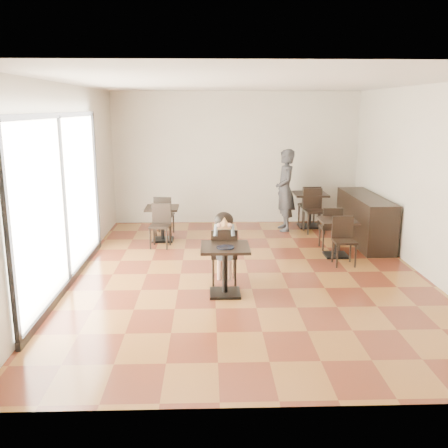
{
  "coord_description": "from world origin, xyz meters",
  "views": [
    {
      "loc": [
        -0.68,
        -8.25,
        2.81
      ],
      "look_at": [
        -0.43,
        -0.51,
        1.0
      ],
      "focal_mm": 40.0,
      "sensor_mm": 36.0,
      "label": 1
    }
  ],
  "objects_px": {
    "child_chair": "(224,255)",
    "chair_mid_b": "(345,242)",
    "cafe_table_mid": "(337,238)",
    "child_table": "(225,270)",
    "adult_patron": "(285,190)",
    "chair_mid_a": "(330,228)",
    "chair_back_b": "(314,211)",
    "chair_left_b": "(160,226)",
    "child": "(224,248)",
    "cafe_table_back": "(310,210)",
    "chair_left_a": "(164,215)",
    "cafe_table_left": "(162,224)",
    "chair_back_a": "(309,206)"
  },
  "relations": [
    {
      "from": "chair_back_b",
      "to": "chair_mid_a",
      "type": "bearing_deg",
      "value": -92.87
    },
    {
      "from": "adult_patron",
      "to": "chair_back_b",
      "type": "bearing_deg",
      "value": 64.43
    },
    {
      "from": "chair_back_a",
      "to": "chair_back_b",
      "type": "height_order",
      "value": "same"
    },
    {
      "from": "cafe_table_back",
      "to": "chair_mid_a",
      "type": "xyz_separation_m",
      "value": [
        0.04,
        -1.89,
        0.02
      ]
    },
    {
      "from": "child_chair",
      "to": "adult_patron",
      "type": "bearing_deg",
      "value": -113.32
    },
    {
      "from": "cafe_table_back",
      "to": "child_table",
      "type": "bearing_deg",
      "value": -116.35
    },
    {
      "from": "child_chair",
      "to": "child",
      "type": "relative_size",
      "value": 0.79
    },
    {
      "from": "chair_mid_b",
      "to": "chair_mid_a",
      "type": "bearing_deg",
      "value": 90.2
    },
    {
      "from": "cafe_table_back",
      "to": "chair_left_a",
      "type": "xyz_separation_m",
      "value": [
        -3.43,
        -0.6,
        0.03
      ]
    },
    {
      "from": "chair_left_a",
      "to": "chair_back_b",
      "type": "relative_size",
      "value": 0.89
    },
    {
      "from": "adult_patron",
      "to": "chair_back_a",
      "type": "bearing_deg",
      "value": 116.94
    },
    {
      "from": "child_table",
      "to": "cafe_table_mid",
      "type": "relative_size",
      "value": 1.07
    },
    {
      "from": "cafe_table_mid",
      "to": "chair_left_b",
      "type": "bearing_deg",
      "value": 168.0
    },
    {
      "from": "cafe_table_mid",
      "to": "child_chair",
      "type": "bearing_deg",
      "value": -147.45
    },
    {
      "from": "chair_mid_a",
      "to": "chair_back_b",
      "type": "bearing_deg",
      "value": -88.14
    },
    {
      "from": "cafe_table_mid",
      "to": "chair_back_a",
      "type": "bearing_deg",
      "value": 90.88
    },
    {
      "from": "chair_mid_b",
      "to": "adult_patron",
      "type": "bearing_deg",
      "value": 104.56
    },
    {
      "from": "child",
      "to": "chair_left_b",
      "type": "relative_size",
      "value": 1.32
    },
    {
      "from": "child_table",
      "to": "cafe_table_left",
      "type": "height_order",
      "value": "child_table"
    },
    {
      "from": "child_table",
      "to": "chair_left_a",
      "type": "relative_size",
      "value": 0.87
    },
    {
      "from": "chair_mid_a",
      "to": "chair_mid_b",
      "type": "height_order",
      "value": "same"
    },
    {
      "from": "cafe_table_back",
      "to": "chair_back_b",
      "type": "distance_m",
      "value": 0.56
    },
    {
      "from": "chair_mid_a",
      "to": "chair_left_b",
      "type": "height_order",
      "value": "chair_left_b"
    },
    {
      "from": "child",
      "to": "cafe_table_back",
      "type": "bearing_deg",
      "value": 60.49
    },
    {
      "from": "child_chair",
      "to": "adult_patron",
      "type": "height_order",
      "value": "adult_patron"
    },
    {
      "from": "cafe_table_left",
      "to": "chair_back_a",
      "type": "distance_m",
      "value": 3.65
    },
    {
      "from": "chair_mid_b",
      "to": "chair_back_a",
      "type": "distance_m",
      "value": 3.09
    },
    {
      "from": "chair_mid_b",
      "to": "child",
      "type": "bearing_deg",
      "value": -158.46
    },
    {
      "from": "chair_left_a",
      "to": "chair_mid_b",
      "type": "bearing_deg",
      "value": 152.76
    },
    {
      "from": "cafe_table_mid",
      "to": "chair_mid_b",
      "type": "relative_size",
      "value": 0.83
    },
    {
      "from": "child_chair",
      "to": "cafe_table_back",
      "type": "bearing_deg",
      "value": -119.51
    },
    {
      "from": "child_chair",
      "to": "chair_mid_b",
      "type": "height_order",
      "value": "child_chair"
    },
    {
      "from": "chair_mid_a",
      "to": "cafe_table_left",
      "type": "bearing_deg",
      "value": -11.8
    },
    {
      "from": "child_table",
      "to": "adult_patron",
      "type": "bearing_deg",
      "value": 69.53
    },
    {
      "from": "cafe_table_mid",
      "to": "chair_left_b",
      "type": "relative_size",
      "value": 0.82
    },
    {
      "from": "child_table",
      "to": "cafe_table_mid",
      "type": "bearing_deg",
      "value": 41.53
    },
    {
      "from": "child_chair",
      "to": "cafe_table_left",
      "type": "bearing_deg",
      "value": -65.35
    },
    {
      "from": "child",
      "to": "chair_mid_b",
      "type": "bearing_deg",
      "value": 21.35
    },
    {
      "from": "adult_patron",
      "to": "chair_back_a",
      "type": "xyz_separation_m",
      "value": [
        0.65,
        0.4,
        -0.45
      ]
    },
    {
      "from": "adult_patron",
      "to": "cafe_table_back",
      "type": "relative_size",
      "value": 2.29
    },
    {
      "from": "child_table",
      "to": "chair_back_b",
      "type": "height_order",
      "value": "chair_back_b"
    },
    {
      "from": "chair_left_b",
      "to": "child_chair",
      "type": "bearing_deg",
      "value": -52.74
    },
    {
      "from": "chair_mid_a",
      "to": "chair_mid_b",
      "type": "xyz_separation_m",
      "value": [
        0.0,
        -1.1,
        0.0
      ]
    },
    {
      "from": "child",
      "to": "cafe_table_back",
      "type": "height_order",
      "value": "child"
    },
    {
      "from": "cafe_table_back",
      "to": "chair_left_b",
      "type": "distance_m",
      "value": 3.83
    },
    {
      "from": "cafe_table_mid",
      "to": "chair_left_a",
      "type": "distance_m",
      "value": 3.92
    },
    {
      "from": "adult_patron",
      "to": "child",
      "type": "bearing_deg",
      "value": -27.85
    },
    {
      "from": "chair_mid_a",
      "to": "chair_left_b",
      "type": "distance_m",
      "value": 3.47
    },
    {
      "from": "adult_patron",
      "to": "chair_back_b",
      "type": "xyz_separation_m",
      "value": [
        0.65,
        -0.25,
        -0.45
      ]
    },
    {
      "from": "cafe_table_mid",
      "to": "chair_mid_a",
      "type": "distance_m",
      "value": 0.55
    }
  ]
}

